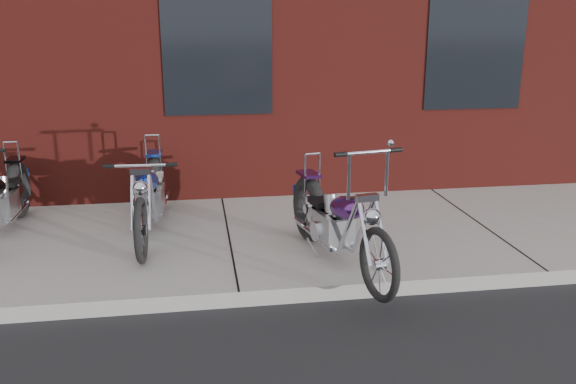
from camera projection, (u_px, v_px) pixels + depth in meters
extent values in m
plane|color=black|center=(239.00, 307.00, 5.49)|extent=(120.00, 120.00, 0.00)
cube|color=gray|center=(229.00, 242.00, 6.90)|extent=(22.00, 3.00, 0.15)
torus|color=black|center=(314.00, 213.00, 6.50)|extent=(0.28, 0.74, 0.73)
torus|color=black|center=(387.00, 271.00, 5.08)|extent=(0.20, 0.66, 0.66)
cube|color=gray|center=(340.00, 233.00, 5.92)|extent=(0.36, 0.45, 0.30)
ellipsoid|color=#552172|center=(354.00, 212.00, 5.59)|extent=(0.37, 0.60, 0.31)
cube|color=black|center=(329.00, 205.00, 6.10)|extent=(0.29, 0.33, 0.06)
cylinder|color=silver|center=(381.00, 236.00, 5.12)|extent=(0.10, 0.30, 0.55)
cylinder|color=silver|center=(377.00, 155.00, 5.05)|extent=(0.55, 0.14, 0.03)
cylinder|color=silver|center=(318.00, 180.00, 6.33)|extent=(0.03, 0.03, 0.49)
cylinder|color=silver|center=(341.00, 237.00, 6.20)|extent=(0.23, 0.90, 0.05)
torus|color=black|center=(155.00, 188.00, 7.44)|extent=(0.17, 0.75, 0.74)
torus|color=black|center=(139.00, 235.00, 5.90)|extent=(0.10, 0.67, 0.67)
cube|color=gray|center=(149.00, 204.00, 6.81)|extent=(0.30, 0.42, 0.31)
ellipsoid|color=#1F3FAE|center=(145.00, 185.00, 6.45)|extent=(0.29, 0.58, 0.32)
cube|color=beige|center=(150.00, 180.00, 7.01)|extent=(0.26, 0.30, 0.06)
cylinder|color=silver|center=(139.00, 205.00, 5.95)|extent=(0.05, 0.30, 0.56)
cylinder|color=silver|center=(138.00, 169.00, 5.98)|extent=(0.57, 0.05, 0.03)
cylinder|color=silver|center=(152.00, 158.00, 7.25)|extent=(0.02, 0.02, 0.50)
cylinder|color=silver|center=(163.00, 209.00, 7.08)|extent=(0.09, 0.93, 0.05)
torus|color=black|center=(15.00, 193.00, 7.29)|extent=(0.15, 0.71, 0.70)
cube|color=black|center=(3.00, 186.00, 6.89)|extent=(0.24, 0.28, 0.06)
cylinder|color=silver|center=(9.00, 164.00, 7.12)|extent=(0.02, 0.02, 0.47)
cylinder|color=silver|center=(17.00, 214.00, 6.96)|extent=(0.06, 0.88, 0.05)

